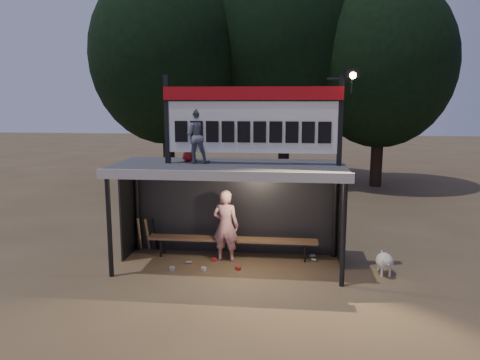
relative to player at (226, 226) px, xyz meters
The scene contains 13 objects.
ground 0.91m from the player, 69.76° to the right, with size 80.00×80.00×0.00m, color brown.
player is the anchor object (origin of this frame).
child_a 2.18m from the player, 155.51° to the right, with size 0.58×0.46×1.20m, color slate.
child_b 2.09m from the player, behind, with size 0.44×0.29×0.90m, color #AD1A1E.
dugout_shelter 1.02m from the player, 37.60° to the right, with size 5.10×2.08×2.32m.
scoreboard_assembly 2.60m from the player, 27.09° to the right, with size 4.10×0.27×1.99m.
bench 0.47m from the player, 59.07° to the left, with size 4.00×0.35×0.48m.
tree_left 11.41m from the player, 111.86° to the left, with size 6.46×6.46×9.27m.
tree_mid 12.42m from the player, 84.24° to the left, with size 7.22×7.22×10.36m.
tree_right 12.18m from the player, 63.23° to the left, with size 6.08×6.08×8.72m.
dog 3.58m from the player, ahead, with size 0.36×0.81×0.49m.
bats 2.11m from the player, 166.64° to the left, with size 0.48×0.33×0.84m.
litter 0.89m from the player, 50.54° to the right, with size 3.25×1.31×0.08m.
Camera 1 is at (1.34, -9.97, 3.70)m, focal length 35.00 mm.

